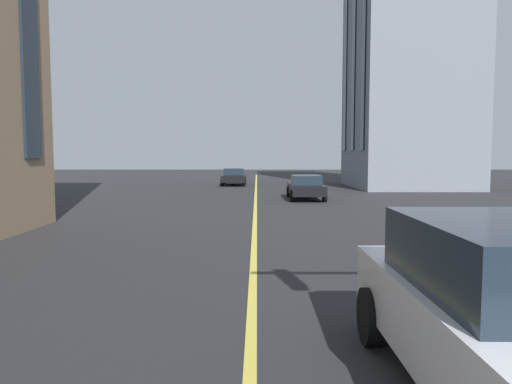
% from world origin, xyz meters
% --- Properties ---
extents(lane_centre_line, '(80.00, 0.16, 0.01)m').
position_xyz_m(lane_centre_line, '(20.00, 0.00, 0.00)').
color(lane_centre_line, '#D8C64C').
rests_on(lane_centre_line, ground_plane).
extents(car_black_near, '(4.40, 1.95, 1.37)m').
position_xyz_m(car_black_near, '(27.96, -2.83, 0.70)').
color(car_black_near, black).
rests_on(car_black_near, ground_plane).
extents(car_black_mid, '(4.40, 1.95, 1.37)m').
position_xyz_m(car_black_mid, '(40.29, 1.82, 0.70)').
color(car_black_mid, black).
rests_on(car_black_mid, ground_plane).
extents(car_white_oncoming, '(4.70, 2.14, 1.88)m').
position_xyz_m(car_white_oncoming, '(5.94, -2.56, 0.97)').
color(car_white_oncoming, silver).
rests_on(car_white_oncoming, ground_plane).
extents(building_right_near, '(10.19, 8.30, 20.28)m').
position_xyz_m(building_right_near, '(38.14, -11.59, 10.14)').
color(building_right_near, slate).
rests_on(building_right_near, ground_plane).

